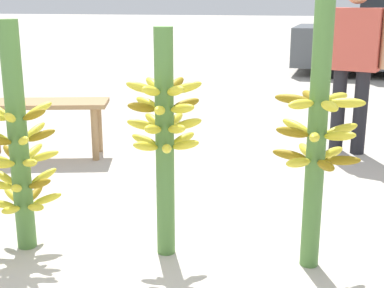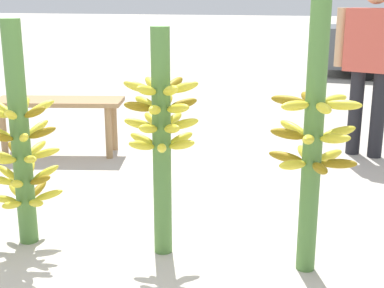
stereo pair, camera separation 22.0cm
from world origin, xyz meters
TOP-DOWN VIEW (x-y plane):
  - ground_plane at (0.00, 0.00)m, footprint 80.00×80.00m
  - banana_stalk_left at (-0.79, 0.06)m, footprint 0.44×0.44m
  - banana_stalk_center at (0.04, 0.15)m, footprint 0.42×0.42m
  - banana_stalk_right at (0.84, 0.17)m, footprint 0.46×0.46m
  - vendor_person at (1.21, 2.50)m, footprint 0.67×0.34m
  - market_bench at (-1.52, 1.80)m, footprint 1.23×0.66m

SIDE VIEW (x-z plane):
  - ground_plane at x=0.00m, z-range 0.00..0.00m
  - market_bench at x=-1.52m, z-range 0.17..0.68m
  - banana_stalk_left at x=-0.79m, z-range -0.04..1.27m
  - banana_stalk_center at x=0.04m, z-range 0.07..1.34m
  - banana_stalk_right at x=0.84m, z-range 0.00..1.50m
  - vendor_person at x=1.21m, z-range 0.14..1.71m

